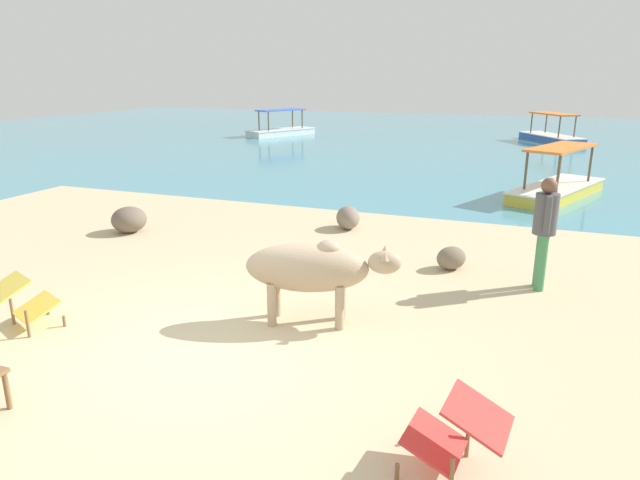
% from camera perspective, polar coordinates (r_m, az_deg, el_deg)
% --- Properties ---
extents(sand_beach, '(18.00, 14.00, 0.04)m').
position_cam_1_polar(sand_beach, '(6.59, -11.52, -11.18)').
color(sand_beach, '#CCB78E').
rests_on(sand_beach, ground).
extents(water_surface, '(60.00, 36.00, 0.03)m').
position_cam_1_polar(water_surface, '(27.24, 14.24, 9.55)').
color(water_surface, teal).
rests_on(water_surface, ground).
extents(cow, '(1.94, 0.93, 1.08)m').
position_cam_1_polar(cow, '(6.91, -0.89, -2.88)').
color(cow, tan).
rests_on(cow, sand_beach).
extents(deck_chair_near, '(0.79, 0.91, 0.68)m').
position_cam_1_polar(deck_chair_near, '(7.72, -27.86, -5.35)').
color(deck_chair_near, brown).
rests_on(deck_chair_near, sand_beach).
extents(deck_chair_far, '(0.82, 0.61, 0.68)m').
position_cam_1_polar(deck_chair_far, '(4.66, 13.47, -18.20)').
color(deck_chair_far, brown).
rests_on(deck_chair_far, sand_beach).
extents(person_standing, '(0.32, 0.51, 1.62)m').
position_cam_1_polar(person_standing, '(8.57, 21.70, 1.41)').
color(person_standing, '#428956').
rests_on(person_standing, sand_beach).
extents(shore_rock_large, '(0.67, 0.77, 0.45)m').
position_cam_1_polar(shore_rock_large, '(11.33, 2.83, 2.26)').
color(shore_rock_large, gray).
rests_on(shore_rock_large, sand_beach).
extents(shore_rock_medium, '(0.62, 0.64, 0.37)m').
position_cam_1_polar(shore_rock_medium, '(9.22, 13.08, -1.78)').
color(shore_rock_medium, '#756651').
rests_on(shore_rock_medium, sand_beach).
extents(shore_rock_small, '(0.75, 0.78, 0.50)m').
position_cam_1_polar(shore_rock_small, '(11.68, -18.68, 1.96)').
color(shore_rock_small, '#6B5B4C').
rests_on(shore_rock_small, sand_beach).
extents(boat_white, '(2.67, 3.80, 1.29)m').
position_cam_1_polar(boat_white, '(29.16, -3.95, 11.00)').
color(boat_white, white).
rests_on(boat_white, water_surface).
extents(boat_yellow, '(2.45, 3.84, 1.29)m').
position_cam_1_polar(boat_yellow, '(15.54, 22.76, 4.97)').
color(boat_yellow, gold).
rests_on(boat_yellow, water_surface).
extents(boat_blue, '(2.98, 3.70, 1.29)m').
position_cam_1_polar(boat_blue, '(28.38, 22.26, 9.69)').
color(boat_blue, '#3866B7').
rests_on(boat_blue, water_surface).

